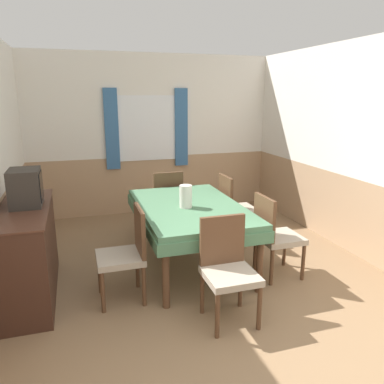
% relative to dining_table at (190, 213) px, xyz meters
% --- Properties ---
extents(wall_back, '(4.41, 0.10, 2.60)m').
position_rel_dining_table_xyz_m(wall_back, '(0.05, 2.25, 0.67)').
color(wall_back, white).
rests_on(wall_back, ground_plane).
extents(wall_right, '(0.05, 4.88, 2.60)m').
position_rel_dining_table_xyz_m(wall_right, '(2.09, -0.01, 0.67)').
color(wall_right, white).
rests_on(wall_right, ground_plane).
extents(dining_table, '(1.15, 1.83, 0.74)m').
position_rel_dining_table_xyz_m(dining_table, '(0.00, 0.00, 0.00)').
color(dining_table, '#4C7A56').
rests_on(dining_table, ground_plane).
extents(chair_head_near, '(0.44, 0.44, 0.92)m').
position_rel_dining_table_xyz_m(chair_head_near, '(-0.00, -1.13, -0.14)').
color(chair_head_near, brown).
rests_on(chair_head_near, ground_plane).
extents(chair_head_window, '(0.44, 0.44, 0.92)m').
position_rel_dining_table_xyz_m(chair_head_window, '(-0.00, 1.13, -0.14)').
color(chair_head_window, brown).
rests_on(chair_head_window, ground_plane).
extents(chair_right_far, '(0.44, 0.44, 0.92)m').
position_rel_dining_table_xyz_m(chair_right_far, '(0.79, 0.54, -0.14)').
color(chair_right_far, brown).
rests_on(chair_right_far, ground_plane).
extents(chair_left_near, '(0.44, 0.44, 0.92)m').
position_rel_dining_table_xyz_m(chair_left_near, '(-0.79, -0.54, -0.14)').
color(chair_left_near, brown).
rests_on(chair_left_near, ground_plane).
extents(chair_right_near, '(0.44, 0.44, 0.92)m').
position_rel_dining_table_xyz_m(chair_right_near, '(0.79, -0.54, -0.14)').
color(chair_right_near, brown).
rests_on(chair_right_near, ground_plane).
extents(sideboard, '(0.46, 1.41, 0.91)m').
position_rel_dining_table_xyz_m(sideboard, '(-1.71, -0.19, -0.17)').
color(sideboard, '#3D2319').
rests_on(sideboard, ground_plane).
extents(tv, '(0.29, 0.37, 0.36)m').
position_rel_dining_table_xyz_m(tv, '(-1.68, -0.13, 0.46)').
color(tv, '#2D2823').
rests_on(tv, sideboard).
extents(vase, '(0.14, 0.14, 0.25)m').
position_rel_dining_table_xyz_m(vase, '(-0.07, -0.07, 0.23)').
color(vase, silver).
rests_on(vase, dining_table).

